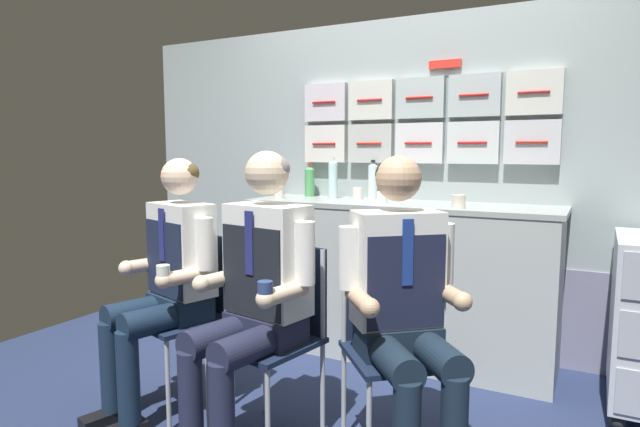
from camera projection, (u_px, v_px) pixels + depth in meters
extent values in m
cube|color=#94A2A4|center=(407.00, 183.00, 3.56)|extent=(4.20, 0.06, 2.15)
cube|color=gray|center=(403.00, 298.00, 3.62)|extent=(4.12, 0.01, 0.60)
cube|color=silver|center=(326.00, 144.00, 3.74)|extent=(0.31, 0.06, 0.26)
cylinder|color=red|center=(324.00, 144.00, 3.71)|extent=(0.18, 0.01, 0.01)
cube|color=#B3B7B4|center=(371.00, 143.00, 3.59)|extent=(0.31, 0.06, 0.26)
cylinder|color=red|center=(369.00, 143.00, 3.56)|extent=(0.18, 0.01, 0.01)
cube|color=silver|center=(420.00, 143.00, 3.43)|extent=(0.31, 0.06, 0.26)
cylinder|color=red|center=(418.00, 143.00, 3.40)|extent=(0.18, 0.01, 0.01)
cube|color=silver|center=(473.00, 143.00, 3.28)|extent=(0.31, 0.06, 0.26)
cylinder|color=red|center=(472.00, 143.00, 3.24)|extent=(0.18, 0.01, 0.01)
cube|color=silver|center=(532.00, 142.00, 3.12)|extent=(0.31, 0.06, 0.26)
cylinder|color=red|center=(531.00, 142.00, 3.09)|extent=(0.18, 0.01, 0.01)
cube|color=silver|center=(326.00, 103.00, 3.71)|extent=(0.31, 0.06, 0.26)
cylinder|color=red|center=(324.00, 102.00, 3.68)|extent=(0.18, 0.01, 0.01)
cube|color=silver|center=(371.00, 100.00, 3.56)|extent=(0.31, 0.06, 0.26)
cylinder|color=red|center=(369.00, 100.00, 3.52)|extent=(0.18, 0.01, 0.01)
cube|color=#AAB7B9|center=(421.00, 98.00, 3.40)|extent=(0.31, 0.06, 0.26)
cylinder|color=red|center=(419.00, 97.00, 3.37)|extent=(0.18, 0.01, 0.01)
cube|color=#A9B5B8|center=(475.00, 95.00, 3.24)|extent=(0.31, 0.06, 0.26)
cylinder|color=red|center=(474.00, 95.00, 3.21)|extent=(0.18, 0.01, 0.01)
cube|color=silver|center=(534.00, 93.00, 3.09)|extent=(0.31, 0.06, 0.26)
cylinder|color=red|center=(534.00, 92.00, 3.05)|extent=(0.18, 0.01, 0.01)
cube|color=red|center=(445.00, 64.00, 3.32)|extent=(0.20, 0.02, 0.05)
cube|color=#A6AEAC|center=(396.00, 282.00, 3.36)|extent=(1.90, 0.52, 0.94)
cube|color=#979F9C|center=(397.00, 205.00, 3.30)|extent=(1.94, 0.53, 0.03)
sphere|color=black|center=(618.00, 421.00, 2.49)|extent=(0.07, 0.07, 0.07)
sphere|color=black|center=(615.00, 378.00, 2.97)|extent=(0.07, 0.07, 0.07)
cylinder|color=#A8AAAF|center=(131.00, 364.00, 2.70)|extent=(0.02, 0.02, 0.44)
cylinder|color=#A8AAAF|center=(168.00, 386.00, 2.45)|extent=(0.02, 0.02, 0.44)
cylinder|color=#A8AAAF|center=(193.00, 346.00, 2.95)|extent=(0.02, 0.02, 0.44)
cylinder|color=#A8AAAF|center=(232.00, 364.00, 2.70)|extent=(0.02, 0.02, 0.44)
cube|color=#142037|center=(180.00, 320.00, 2.67)|extent=(0.50, 0.50, 0.02)
cube|color=#142037|center=(212.00, 272.00, 2.78)|extent=(0.36, 0.13, 0.40)
cylinder|color=#A8AAAF|center=(191.00, 268.00, 2.90)|extent=(0.02, 0.02, 0.40)
cylinder|color=#A8AAAF|center=(230.00, 279.00, 2.65)|extent=(0.02, 0.02, 0.40)
cube|color=black|center=(105.00, 419.00, 2.52)|extent=(0.15, 0.24, 0.06)
cylinder|color=#152539|center=(111.00, 367.00, 2.53)|extent=(0.10, 0.10, 0.43)
cylinder|color=#152539|center=(128.00, 378.00, 2.40)|extent=(0.10, 0.10, 0.43)
cylinder|color=#152539|center=(141.00, 311.00, 2.61)|extent=(0.23, 0.38, 0.13)
cylinder|color=#152539|center=(159.00, 319.00, 2.49)|extent=(0.23, 0.38, 0.13)
cube|color=#152539|center=(180.00, 306.00, 2.66)|extent=(0.37, 0.28, 0.12)
cube|color=white|center=(182.00, 249.00, 2.65)|extent=(0.38, 0.28, 0.46)
cube|color=#19223A|center=(164.00, 259.00, 2.58)|extent=(0.30, 0.10, 0.36)
cube|color=navy|center=(162.00, 235.00, 2.56)|extent=(0.04, 0.02, 0.25)
cylinder|color=white|center=(161.00, 235.00, 2.78)|extent=(0.08, 0.08, 0.25)
cylinder|color=beige|center=(146.00, 265.00, 2.71)|extent=(0.13, 0.24, 0.07)
sphere|color=beige|center=(126.00, 268.00, 2.64)|extent=(0.08, 0.08, 0.08)
cylinder|color=white|center=(204.00, 244.00, 2.50)|extent=(0.08, 0.08, 0.25)
cylinder|color=beige|center=(184.00, 277.00, 2.46)|extent=(0.13, 0.24, 0.07)
sphere|color=beige|center=(163.00, 280.00, 2.39)|extent=(0.08, 0.08, 0.08)
cylinder|color=white|center=(163.00, 272.00, 2.38)|extent=(0.06, 0.06, 0.06)
sphere|color=beige|center=(180.00, 177.00, 2.60)|extent=(0.18, 0.18, 0.18)
ellipsoid|color=brown|center=(182.00, 173.00, 2.61)|extent=(0.22, 0.21, 0.13)
cylinder|color=#A8AAAF|center=(208.00, 395.00, 2.35)|extent=(0.02, 0.02, 0.44)
cylinder|color=#A8AAAF|center=(268.00, 421.00, 2.13)|extent=(0.02, 0.02, 0.44)
cylinder|color=#A8AAAF|center=(265.00, 369.00, 2.63)|extent=(0.02, 0.02, 0.44)
cylinder|color=#A8AAAF|center=(323.00, 389.00, 2.41)|extent=(0.02, 0.02, 0.44)
cube|color=#142037|center=(266.00, 343.00, 2.35)|extent=(0.47, 0.47, 0.02)
cube|color=#142037|center=(294.00, 287.00, 2.48)|extent=(0.37, 0.09, 0.40)
cylinder|color=#A8AAAF|center=(264.00, 282.00, 2.58)|extent=(0.02, 0.02, 0.40)
cylinder|color=#A8AAAF|center=(323.00, 294.00, 2.36)|extent=(0.02, 0.02, 0.40)
cylinder|color=#1F223A|center=(191.00, 402.00, 2.16)|extent=(0.10, 0.10, 0.43)
cylinder|color=#1F223A|center=(222.00, 416.00, 2.05)|extent=(0.10, 0.10, 0.43)
cylinder|color=#1F223A|center=(222.00, 335.00, 2.27)|extent=(0.20, 0.40, 0.13)
cylinder|color=#1F223A|center=(253.00, 345.00, 2.16)|extent=(0.20, 0.40, 0.13)
cube|color=#1F223A|center=(266.00, 327.00, 2.35)|extent=(0.37, 0.26, 0.12)
cube|color=white|center=(268.00, 259.00, 2.33)|extent=(0.39, 0.26, 0.48)
cube|color=black|center=(251.00, 272.00, 2.25)|extent=(0.33, 0.07, 0.38)
cube|color=navy|center=(249.00, 243.00, 2.23)|extent=(0.04, 0.02, 0.27)
cylinder|color=white|center=(235.00, 242.00, 2.45)|extent=(0.08, 0.08, 0.26)
cylinder|color=beige|center=(220.00, 279.00, 2.37)|extent=(0.11, 0.25, 0.07)
sphere|color=beige|center=(201.00, 284.00, 2.29)|extent=(0.08, 0.08, 0.08)
cylinder|color=white|center=(305.00, 253.00, 2.19)|extent=(0.08, 0.08, 0.26)
cylinder|color=beige|center=(284.00, 293.00, 2.14)|extent=(0.11, 0.25, 0.07)
sphere|color=beige|center=(265.00, 299.00, 2.05)|extent=(0.08, 0.08, 0.08)
cylinder|color=navy|center=(265.00, 289.00, 2.05)|extent=(0.06, 0.06, 0.06)
sphere|color=beige|center=(267.00, 173.00, 2.28)|extent=(0.19, 0.19, 0.19)
ellipsoid|color=gray|center=(269.00, 169.00, 2.29)|extent=(0.21, 0.20, 0.13)
cylinder|color=#A8AAAF|center=(456.00, 424.00, 2.10)|extent=(0.02, 0.02, 0.44)
cylinder|color=#A8AAAF|center=(344.00, 393.00, 2.37)|extent=(0.02, 0.02, 0.44)
cylinder|color=#A8AAAF|center=(419.00, 386.00, 2.45)|extent=(0.02, 0.02, 0.44)
cube|color=#142037|center=(397.00, 355.00, 2.21)|extent=(0.56, 0.56, 0.02)
cube|color=#142037|center=(383.00, 294.00, 2.37)|extent=(0.30, 0.26, 0.40)
cylinder|color=#A8AAAF|center=(344.00, 297.00, 2.32)|extent=(0.02, 0.02, 0.40)
cylinder|color=#A8AAAF|center=(422.00, 292.00, 2.40)|extent=(0.02, 0.02, 0.40)
cylinder|color=#152231|center=(391.00, 358.00, 2.02)|extent=(0.34, 0.37, 0.13)
cylinder|color=#152231|center=(436.00, 354.00, 2.06)|extent=(0.34, 0.37, 0.13)
cube|color=#152231|center=(398.00, 339.00, 2.20)|extent=(0.38, 0.37, 0.12)
cube|color=white|center=(397.00, 268.00, 2.19)|extent=(0.39, 0.38, 0.47)
cube|color=#1A1F37|center=(406.00, 283.00, 2.09)|extent=(0.25, 0.22, 0.37)
cube|color=navy|center=(408.00, 252.00, 2.07)|extent=(0.04, 0.03, 0.26)
cylinder|color=white|center=(349.00, 258.00, 2.13)|extent=(0.08, 0.08, 0.25)
cylinder|color=tan|center=(361.00, 300.00, 2.05)|extent=(0.20, 0.22, 0.07)
sphere|color=tan|center=(370.00, 308.00, 1.95)|extent=(0.08, 0.08, 0.08)
cylinder|color=white|center=(444.00, 253.00, 2.23)|extent=(0.08, 0.08, 0.25)
cylinder|color=tan|center=(450.00, 294.00, 2.14)|extent=(0.20, 0.22, 0.07)
sphere|color=tan|center=(462.00, 302.00, 2.03)|extent=(0.08, 0.08, 0.08)
sphere|color=tan|center=(399.00, 178.00, 2.14)|extent=(0.18, 0.18, 0.18)
ellipsoid|color=black|center=(398.00, 174.00, 2.16)|extent=(0.25, 0.24, 0.13)
cylinder|color=silver|center=(333.00, 181.00, 3.60)|extent=(0.06, 0.06, 0.24)
cone|color=silver|center=(333.00, 161.00, 3.59)|extent=(0.06, 0.06, 0.02)
cylinder|color=silver|center=(333.00, 158.00, 3.58)|extent=(0.03, 0.03, 0.02)
cylinder|color=silver|center=(373.00, 183.00, 3.56)|extent=(0.06, 0.06, 0.22)
cone|color=silver|center=(373.00, 165.00, 3.54)|extent=(0.06, 0.06, 0.02)
cylinder|color=black|center=(373.00, 161.00, 3.54)|extent=(0.03, 0.03, 0.02)
cylinder|color=#4B9B59|center=(310.00, 183.00, 3.76)|extent=(0.07, 0.07, 0.19)
cone|color=#4B9B59|center=(310.00, 168.00, 3.75)|extent=(0.07, 0.07, 0.02)
cylinder|color=red|center=(310.00, 165.00, 3.75)|extent=(0.03, 0.03, 0.02)
cylinder|color=silver|center=(358.00, 193.00, 3.54)|extent=(0.06, 0.06, 0.08)
cylinder|color=#382114|center=(358.00, 188.00, 3.53)|extent=(0.05, 0.05, 0.01)
cylinder|color=silver|center=(459.00, 202.00, 2.95)|extent=(0.07, 0.07, 0.08)
cylinder|color=#382114|center=(459.00, 196.00, 2.95)|extent=(0.06, 0.06, 0.01)
cylinder|color=white|center=(382.00, 197.00, 3.31)|extent=(0.07, 0.07, 0.07)
cylinder|color=#382114|center=(382.00, 193.00, 3.30)|extent=(0.06, 0.06, 0.01)
cylinder|color=beige|center=(279.00, 193.00, 3.60)|extent=(0.07, 0.07, 0.08)
cylinder|color=#382114|center=(279.00, 188.00, 3.60)|extent=(0.06, 0.06, 0.01)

